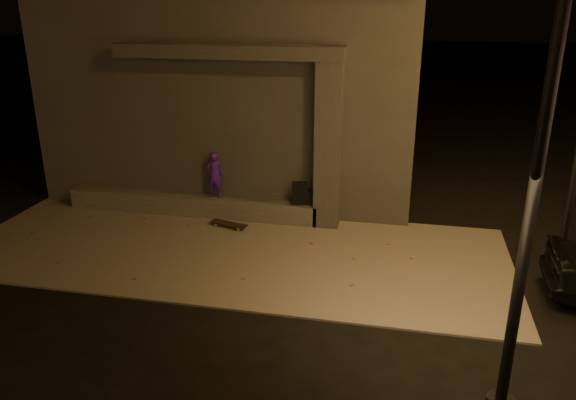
% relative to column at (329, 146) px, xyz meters
% --- Properties ---
extents(ground, '(120.00, 120.00, 0.00)m').
position_rel_column_xyz_m(ground, '(-1.70, -3.75, -1.84)').
color(ground, black).
rests_on(ground, ground).
extents(sidewalk, '(11.00, 4.40, 0.04)m').
position_rel_column_xyz_m(sidewalk, '(-1.70, -1.75, -1.82)').
color(sidewalk, slate).
rests_on(sidewalk, ground).
extents(building, '(9.00, 5.10, 5.22)m').
position_rel_column_xyz_m(building, '(-2.70, 2.74, 0.77)').
color(building, '#3A3835').
rests_on(building, ground).
extents(ledge, '(6.00, 0.55, 0.45)m').
position_rel_column_xyz_m(ledge, '(-3.20, 0.00, -1.58)').
color(ledge, '#494842').
rests_on(ledge, sidewalk).
extents(column, '(0.55, 0.55, 3.60)m').
position_rel_column_xyz_m(column, '(0.00, 0.00, 0.00)').
color(column, '#3A3835').
rests_on(column, sidewalk).
extents(canopy, '(5.00, 0.70, 0.28)m').
position_rel_column_xyz_m(canopy, '(-2.20, 0.05, 1.94)').
color(canopy, '#3A3835').
rests_on(canopy, column).
extents(skateboarder, '(0.40, 0.26, 1.09)m').
position_rel_column_xyz_m(skateboarder, '(-2.61, 0.00, -0.81)').
color(skateboarder, '#3F189C').
rests_on(skateboarder, ledge).
extents(backpack, '(0.43, 0.32, 0.55)m').
position_rel_column_xyz_m(backpack, '(-0.60, 0.00, -1.16)').
color(backpack, black).
rests_on(backpack, ledge).
extents(skateboard, '(0.90, 0.44, 0.10)m').
position_rel_column_xyz_m(skateboard, '(-2.10, -0.65, -1.72)').
color(skateboard, black).
rests_on(skateboard, sidewalk).
extents(street_lamp_0, '(0.36, 0.36, 7.68)m').
position_rel_column_xyz_m(street_lamp_0, '(3.02, -5.38, 2.50)').
color(street_lamp_0, black).
rests_on(street_lamp_0, ground).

